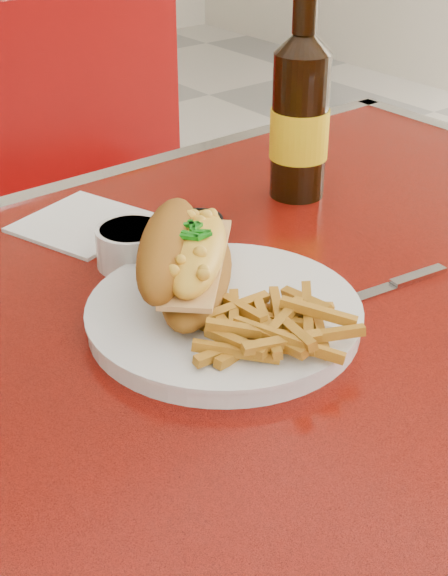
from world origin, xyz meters
TOP-DOWN VIEW (x-y plane):
  - diner_table at (0.00, 0.00)m, footprint 1.23×0.83m
  - dinner_plate at (-0.03, 0.01)m, footprint 0.32×0.32m
  - mac_hoagie at (-0.04, 0.05)m, footprint 0.20×0.21m
  - fries_pile at (-0.03, -0.06)m, footprint 0.14×0.13m
  - fork at (0.03, 0.03)m, footprint 0.02×0.13m
  - gravy_ramekin at (-0.03, 0.16)m, footprint 0.09×0.09m
  - sauce_cup_right at (0.06, 0.16)m, footprint 0.07×0.07m
  - beer_bottle at (0.23, 0.19)m, footprint 0.08×0.08m
  - knife at (0.14, -0.05)m, footprint 0.19×0.04m
  - paper_napkin at (-0.03, 0.28)m, footprint 0.17×0.17m

SIDE VIEW (x-z plane):
  - diner_table at x=0.00m, z-range 0.22..0.99m
  - paper_napkin at x=-0.03m, z-range 0.77..0.77m
  - knife at x=0.14m, z-range 0.77..0.78m
  - dinner_plate at x=-0.03m, z-range 0.77..0.79m
  - sauce_cup_right at x=0.06m, z-range 0.77..0.80m
  - fork at x=0.03m, z-range 0.79..0.79m
  - gravy_ramekin at x=-0.03m, z-range 0.77..0.81m
  - fries_pile at x=-0.03m, z-range 0.79..0.82m
  - mac_hoagie at x=-0.04m, z-range 0.78..0.87m
  - beer_bottle at x=0.23m, z-range 0.73..1.02m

